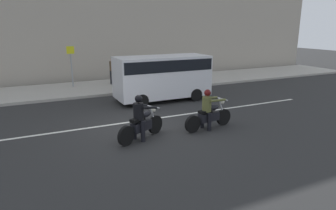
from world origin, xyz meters
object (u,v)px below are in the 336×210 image
(parked_van_white, at_px, (162,75))
(motorcycle_with_rider_olive, at_px, (209,113))
(pedestrian_bystander, at_px, (112,69))
(street_sign_post, at_px, (71,62))
(motorcycle_with_rider_black_leather, at_px, (141,121))

(parked_van_white, bearing_deg, motorcycle_with_rider_olive, -93.47)
(motorcycle_with_rider_olive, distance_m, pedestrian_bystander, 9.56)
(motorcycle_with_rider_olive, distance_m, street_sign_post, 10.37)
(motorcycle_with_rider_olive, xyz_separation_m, street_sign_post, (-3.46, 9.72, 1.01))
(motorcycle_with_rider_black_leather, relative_size, street_sign_post, 0.78)
(motorcycle_with_rider_black_leather, xyz_separation_m, motorcycle_with_rider_olive, (2.65, -0.07, -0.02))
(pedestrian_bystander, bearing_deg, street_sign_post, 174.45)
(parked_van_white, distance_m, street_sign_post, 6.22)
(parked_van_white, height_order, pedestrian_bystander, parked_van_white)
(motorcycle_with_rider_black_leather, xyz_separation_m, parked_van_white, (2.94, 4.70, 0.68))
(parked_van_white, bearing_deg, pedestrian_bystander, 105.72)
(street_sign_post, bearing_deg, pedestrian_bystander, -5.55)
(parked_van_white, height_order, street_sign_post, street_sign_post)
(motorcycle_with_rider_olive, xyz_separation_m, pedestrian_bystander, (-1.04, 9.49, 0.48))
(parked_van_white, bearing_deg, motorcycle_with_rider_black_leather, -122.03)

